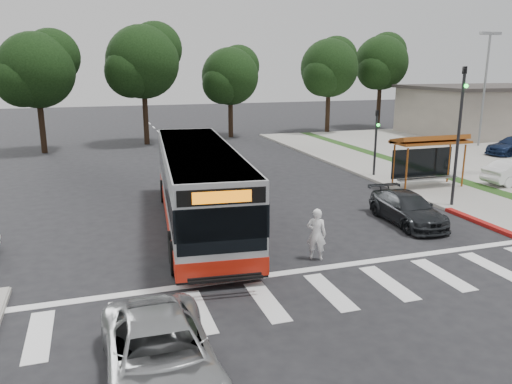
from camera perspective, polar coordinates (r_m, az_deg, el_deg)
name	(u,v)px	position (r m, az deg, el deg)	size (l,w,h in m)	color
ground	(272,238)	(19.52, 1.89, -5.29)	(140.00, 140.00, 0.00)	black
sidewalk_east	(398,176)	(31.32, 15.95, 1.77)	(4.00, 40.00, 0.12)	gray
curb_east	(369,178)	(30.25, 12.81, 1.57)	(0.30, 40.00, 0.15)	#9E9991
curb_east_red	(497,229)	(22.58, 25.83, -3.82)	(0.32, 6.00, 0.15)	maroon
commercial_building	(486,112)	(53.67, 24.83, 8.32)	(14.00, 10.00, 4.40)	gray
building_roof_cap	(489,87)	(53.54, 25.09, 10.81)	(14.60, 10.60, 0.30)	#383330
crosswalk_ladder	(330,292)	(15.27, 8.44, -11.19)	(18.00, 2.60, 0.01)	silver
bus_shelter	(429,146)	(28.49, 19.16, 5.03)	(4.20, 1.60, 2.86)	#934A18
traffic_signal_ne_tall	(460,125)	(24.76, 22.24, 7.06)	(0.18, 0.37, 6.50)	black
traffic_signal_ne_short	(376,136)	(30.56, 13.56, 6.24)	(0.18, 0.37, 4.00)	black
lot_light_mid	(486,74)	(45.03, 24.81, 12.18)	(1.90, 0.35, 9.01)	gray
tree_ne_a	(330,67)	(50.57, 8.41, 13.94)	(6.16, 5.74, 9.30)	black
tree_ne_b	(382,62)	(55.73, 14.16, 14.23)	(6.16, 5.74, 10.02)	black
tree_north_a	(144,61)	(43.57, -12.73, 14.42)	(6.60, 6.15, 10.17)	black
tree_north_b	(231,75)	(47.01, -2.91, 13.17)	(5.72, 5.33, 8.43)	black
tree_north_c	(37,69)	(41.49, -23.72, 12.75)	(6.16, 5.74, 9.30)	black
transit_bus	(199,187)	(20.68, -6.51, 0.53)	(2.77, 12.79, 3.31)	#BBBEC0
pedestrian	(316,234)	(17.29, 6.93, -4.80)	(0.67, 0.44, 1.83)	white
dark_sedan	(407,208)	(22.12, 16.91, -1.81)	(1.80, 4.42, 1.28)	black
silver_suv_south	(160,356)	(11.04, -10.86, -17.94)	(2.28, 4.95, 1.37)	#989A9D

